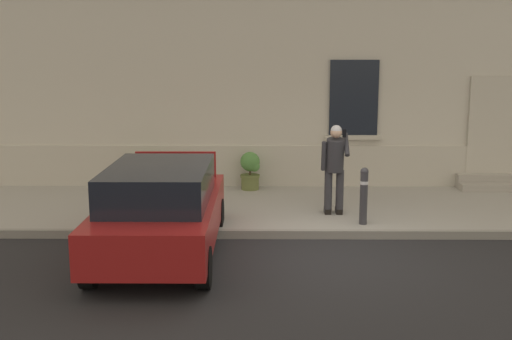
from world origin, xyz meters
name	(u,v)px	position (x,y,z in m)	size (l,w,h in m)	color
ground_plane	(321,256)	(0.00, 0.00, 0.00)	(80.00, 80.00, 0.00)	#232326
sidewalk	(308,208)	(0.00, 2.80, 0.07)	(24.00, 3.60, 0.15)	#99968E
curb_edge	(316,234)	(0.00, 0.94, 0.07)	(24.00, 0.12, 0.15)	gray
building_facade	(303,30)	(0.01, 5.29, 3.73)	(24.00, 1.52, 7.50)	beige
entrance_stoop	(493,183)	(4.34, 4.33, 0.28)	(1.62, 0.64, 0.32)	#9E998E
hatchback_car_red	(161,209)	(-2.55, -0.04, 0.79)	(1.80, 4.07, 1.50)	maroon
bollard_near_person	(364,194)	(0.89, 1.35, 0.71)	(0.15, 0.15, 1.04)	#333338
person_on_phone	(335,164)	(0.44, 2.01, 1.15)	(0.51, 0.51, 1.74)	#2D2D33
planter_terracotta	(145,170)	(-3.58, 4.11, 0.61)	(0.44, 0.44, 0.86)	#B25B38
planter_olive	(250,170)	(-1.20, 4.21, 0.61)	(0.44, 0.44, 0.86)	#606B38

